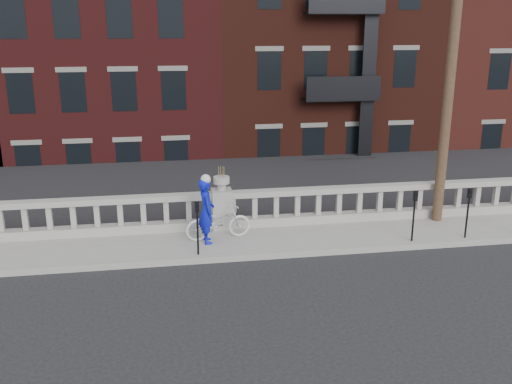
% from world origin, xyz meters
% --- Properties ---
extents(ground, '(120.00, 120.00, 0.00)m').
position_xyz_m(ground, '(0.00, 0.00, 0.00)').
color(ground, black).
rests_on(ground, ground).
extents(sidewalk, '(32.00, 2.20, 0.15)m').
position_xyz_m(sidewalk, '(0.00, 3.00, 0.07)').
color(sidewalk, gray).
rests_on(sidewalk, ground).
extents(balustrade, '(28.00, 0.34, 1.03)m').
position_xyz_m(balustrade, '(0.00, 3.95, 0.64)').
color(balustrade, gray).
rests_on(balustrade, sidewalk).
extents(planter_pedestal, '(0.55, 0.55, 1.76)m').
position_xyz_m(planter_pedestal, '(0.00, 3.95, 0.83)').
color(planter_pedestal, gray).
rests_on(planter_pedestal, sidewalk).
extents(lower_level, '(80.00, 44.00, 20.80)m').
position_xyz_m(lower_level, '(0.56, 23.04, 2.63)').
color(lower_level, '#605E59').
rests_on(lower_level, ground).
extents(utility_pole, '(1.60, 0.28, 10.00)m').
position_xyz_m(utility_pole, '(6.20, 3.60, 5.24)').
color(utility_pole, '#422D1E').
rests_on(utility_pole, sidewalk).
extents(parking_meter_a, '(0.10, 0.09, 1.36)m').
position_xyz_m(parking_meter_a, '(-0.79, 2.15, 1.00)').
color(parking_meter_a, black).
rests_on(parking_meter_a, sidewalk).
extents(parking_meter_b, '(0.10, 0.09, 1.36)m').
position_xyz_m(parking_meter_b, '(4.79, 2.15, 1.00)').
color(parking_meter_b, black).
rests_on(parking_meter_b, sidewalk).
extents(parking_meter_c, '(0.10, 0.09, 1.36)m').
position_xyz_m(parking_meter_c, '(6.29, 2.15, 1.00)').
color(parking_meter_c, black).
rests_on(parking_meter_c, sidewalk).
extents(bicycle, '(1.81, 0.86, 0.91)m').
position_xyz_m(bicycle, '(-0.19, 3.16, 0.61)').
color(bicycle, silver).
rests_on(bicycle, sidewalk).
extents(cyclist, '(0.47, 0.66, 1.71)m').
position_xyz_m(cyclist, '(-0.50, 2.95, 1.01)').
color(cyclist, '#0C15BE').
rests_on(cyclist, sidewalk).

